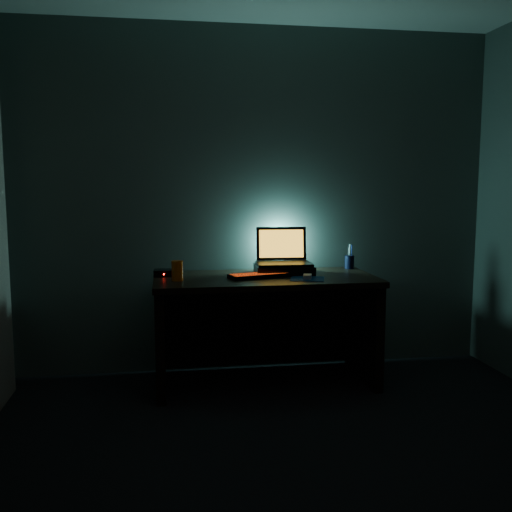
{
  "coord_description": "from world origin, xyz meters",
  "views": [
    {
      "loc": [
        -0.65,
        -2.15,
        1.37
      ],
      "look_at": [
        -0.07,
        1.57,
        0.9
      ],
      "focal_mm": 40.0,
      "sensor_mm": 36.0,
      "label": 1
    }
  ],
  "objects_px": {
    "keyboard": "(262,275)",
    "mouse": "(307,276)",
    "laptop": "(283,256)",
    "router": "(164,273)",
    "pen_cup": "(349,262)",
    "juice_glass": "(177,271)"
  },
  "relations": [
    {
      "from": "laptop",
      "to": "mouse",
      "type": "relative_size",
      "value": 4.43
    },
    {
      "from": "keyboard",
      "to": "pen_cup",
      "type": "distance_m",
      "value": 0.76
    },
    {
      "from": "mouse",
      "to": "pen_cup",
      "type": "distance_m",
      "value": 0.59
    },
    {
      "from": "mouse",
      "to": "pen_cup",
      "type": "bearing_deg",
      "value": 60.7
    },
    {
      "from": "router",
      "to": "pen_cup",
      "type": "bearing_deg",
      "value": 7.5
    },
    {
      "from": "juice_glass",
      "to": "mouse",
      "type": "bearing_deg",
      "value": -5.02
    },
    {
      "from": "juice_glass",
      "to": "router",
      "type": "height_order",
      "value": "juice_glass"
    },
    {
      "from": "laptop",
      "to": "router",
      "type": "distance_m",
      "value": 0.84
    },
    {
      "from": "keyboard",
      "to": "mouse",
      "type": "distance_m",
      "value": 0.31
    },
    {
      "from": "pen_cup",
      "to": "router",
      "type": "height_order",
      "value": "pen_cup"
    },
    {
      "from": "keyboard",
      "to": "mouse",
      "type": "bearing_deg",
      "value": -39.13
    },
    {
      "from": "pen_cup",
      "to": "juice_glass",
      "type": "relative_size",
      "value": 0.76
    },
    {
      "from": "mouse",
      "to": "router",
      "type": "height_order",
      "value": "router"
    },
    {
      "from": "mouse",
      "to": "router",
      "type": "relative_size",
      "value": 0.64
    },
    {
      "from": "laptop",
      "to": "router",
      "type": "height_order",
      "value": "laptop"
    },
    {
      "from": "mouse",
      "to": "juice_glass",
      "type": "height_order",
      "value": "juice_glass"
    },
    {
      "from": "keyboard",
      "to": "router",
      "type": "height_order",
      "value": "router"
    },
    {
      "from": "pen_cup",
      "to": "router",
      "type": "xyz_separation_m",
      "value": [
        -1.36,
        -0.14,
        -0.03
      ]
    },
    {
      "from": "laptop",
      "to": "juice_glass",
      "type": "bearing_deg",
      "value": -159.01
    },
    {
      "from": "keyboard",
      "to": "juice_glass",
      "type": "distance_m",
      "value": 0.57
    },
    {
      "from": "laptop",
      "to": "pen_cup",
      "type": "relative_size",
      "value": 3.97
    },
    {
      "from": "keyboard",
      "to": "juice_glass",
      "type": "bearing_deg",
      "value": 169.34
    }
  ]
}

